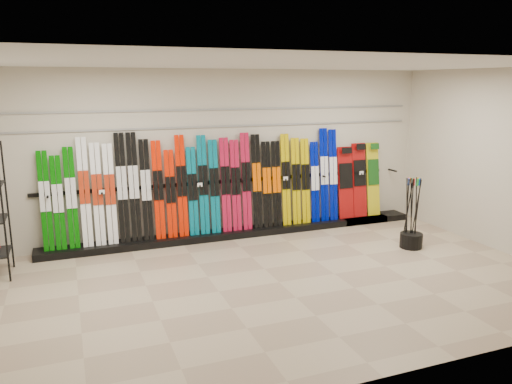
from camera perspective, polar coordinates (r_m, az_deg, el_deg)
name	(u,v)px	position (r m, az deg, el deg)	size (l,w,h in m)	color
floor	(279,282)	(7.17, 2.66, -10.26)	(8.00, 8.00, 0.00)	gray
back_wall	(225,154)	(9.05, -3.61, 4.36)	(8.00, 8.00, 0.00)	beige
right_wall	(505,162)	(9.10, 26.57, 3.12)	(5.00, 5.00, 0.00)	beige
ceiling	(281,63)	(6.62, 2.92, 14.46)	(8.00, 8.00, 0.00)	silver
ski_rack_base	(241,232)	(9.22, -1.74, -4.63)	(8.00, 0.40, 0.12)	black
skis	(204,187)	(8.85, -6.01, 0.59)	(5.37, 0.23, 1.84)	#056104
snowboards	(359,181)	(10.19, 11.67, 1.27)	(0.94, 0.23, 1.47)	#990C0C
pole_bin	(411,240)	(8.95, 17.30, -5.31)	(0.38, 0.38, 0.25)	black
ski_poles	(412,212)	(8.86, 17.35, -2.23)	(0.25, 0.26, 1.18)	black
slatwall_rail_0	(225,126)	(8.97, -3.62, 7.51)	(7.60, 0.02, 0.03)	gray
slatwall_rail_1	(224,109)	(8.95, -3.64, 9.42)	(7.60, 0.02, 0.03)	gray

